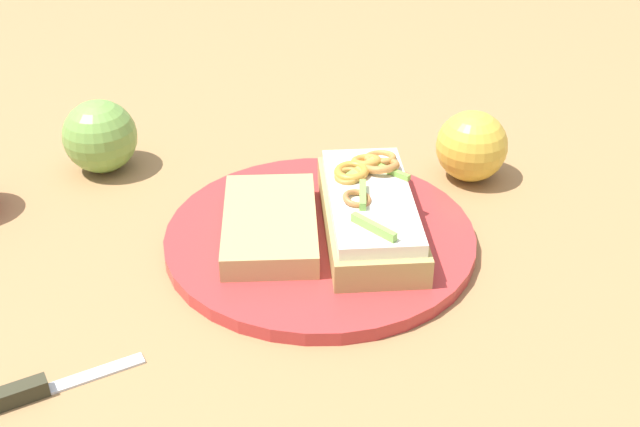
{
  "coord_description": "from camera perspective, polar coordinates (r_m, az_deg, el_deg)",
  "views": [
    {
      "loc": [
        0.17,
        -0.6,
        0.43
      ],
      "look_at": [
        0.0,
        0.0,
        0.03
      ],
      "focal_mm": 46.14,
      "sensor_mm": 36.0,
      "label": 1
    }
  ],
  "objects": [
    {
      "name": "plate",
      "position": [
        0.76,
        0.0,
        -1.69
      ],
      "size": [
        0.28,
        0.28,
        0.01
      ],
      "primitive_type": "cylinder",
      "color": "#B73131",
      "rests_on": "ground_plane"
    },
    {
      "name": "sandwich",
      "position": [
        0.75,
        3.47,
        0.27
      ],
      "size": [
        0.14,
        0.2,
        0.05
      ],
      "rotation": [
        0.0,
        0.0,
        5.07
      ],
      "color": "tan",
      "rests_on": "plate"
    },
    {
      "name": "bread_slice_side",
      "position": [
        0.74,
        -3.49,
        -0.73
      ],
      "size": [
        0.12,
        0.16,
        0.02
      ],
      "primitive_type": "cube",
      "rotation": [
        0.0,
        0.0,
        5.04
      ],
      "color": "tan",
      "rests_on": "plate"
    },
    {
      "name": "apple_0",
      "position": [
        0.86,
        10.48,
        4.62
      ],
      "size": [
        0.1,
        0.1,
        0.07
      ],
      "primitive_type": "sphere",
      "rotation": [
        0.0,
        0.0,
        4.12
      ],
      "color": "gold",
      "rests_on": "ground_plane"
    },
    {
      "name": "apple_2",
      "position": [
        0.89,
        -15.02,
        5.2
      ],
      "size": [
        0.09,
        0.09,
        0.08
      ],
      "primitive_type": "sphere",
      "rotation": [
        0.0,
        0.0,
        0.11
      ],
      "color": "#71A145",
      "rests_on": "ground_plane"
    },
    {
      "name": "ground_plane",
      "position": [
        0.76,
        0.0,
        -2.1
      ],
      "size": [
        2.0,
        2.0,
        0.0
      ],
      "primitive_type": "plane",
      "color": "#996F44",
      "rests_on": "ground"
    },
    {
      "name": "knife",
      "position": [
        0.64,
        -19.15,
        -11.45
      ],
      "size": [
        0.1,
        0.09,
        0.01
      ],
      "rotation": [
        0.0,
        0.0,
        0.78
      ],
      "color": "silver",
      "rests_on": "ground_plane"
    }
  ]
}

